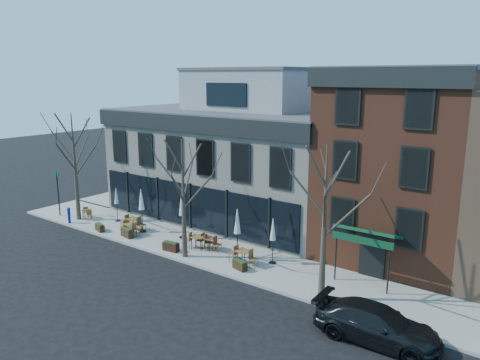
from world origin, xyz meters
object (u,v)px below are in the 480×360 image
Objects in this scene: call_box at (69,214)px; umbrella_0 at (116,197)px; cafe_set_0 at (87,213)px; parked_sedan at (377,324)px.

umbrella_0 reaches higher than call_box.
cafe_set_0 is 2.85m from umbrella_0.
call_box is 3.62m from umbrella_0.
parked_sedan reaches higher than call_box.
cafe_set_0 is (0.14, 1.44, -0.23)m from call_box.
parked_sedan is at bearing -3.68° from call_box.
call_box is 1.47m from cafe_set_0.
umbrella_0 is at bearing 77.34° from parked_sedan.
call_box is at bearing 84.16° from parked_sedan.
parked_sedan is 23.68m from cafe_set_0.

